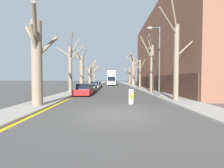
{
  "coord_description": "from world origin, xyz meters",
  "views": [
    {
      "loc": [
        -0.17,
        -8.44,
        2.01
      ],
      "look_at": [
        -0.11,
        34.26,
        0.53
      ],
      "focal_mm": 24.0,
      "sensor_mm": 36.0,
      "label": 1
    }
  ],
  "objects_px": {
    "lamp_post": "(158,58)",
    "traffic_bollard": "(131,96)",
    "parked_car_2": "(95,86)",
    "street_tree_left_2": "(81,71)",
    "street_tree_right_4": "(129,76)",
    "street_tree_right_3": "(133,71)",
    "street_tree_right_1": "(151,66)",
    "double_decker_bus": "(111,77)",
    "parked_car_0": "(84,90)",
    "street_tree_left_1": "(70,66)",
    "parked_car_3": "(98,85)",
    "street_tree_left_4": "(94,75)",
    "street_tree_right_2": "(139,72)",
    "parked_car_1": "(90,88)",
    "street_tree_left_3": "(90,76)",
    "street_tree_right_0": "(176,57)",
    "street_tree_left_0": "(36,59)"
  },
  "relations": [
    {
      "from": "lamp_post",
      "to": "traffic_bollard",
      "type": "xyz_separation_m",
      "value": [
        -3.56,
        -4.49,
        -3.72
      ]
    },
    {
      "from": "parked_car_2",
      "to": "street_tree_left_2",
      "type": "bearing_deg",
      "value": -129.71
    },
    {
      "from": "parked_car_2",
      "to": "street_tree_right_4",
      "type": "bearing_deg",
      "value": 63.7
    },
    {
      "from": "traffic_bollard",
      "to": "street_tree_right_3",
      "type": "bearing_deg",
      "value": 81.56
    },
    {
      "from": "street_tree_right_1",
      "to": "double_decker_bus",
      "type": "xyz_separation_m",
      "value": [
        -5.91,
        26.74,
        -1.45
      ]
    },
    {
      "from": "parked_car_0",
      "to": "street_tree_left_1",
      "type": "bearing_deg",
      "value": 157.05
    },
    {
      "from": "parked_car_3",
      "to": "street_tree_left_2",
      "type": "bearing_deg",
      "value": -103.43
    },
    {
      "from": "parked_car_2",
      "to": "parked_car_3",
      "type": "xyz_separation_m",
      "value": [
        0.0,
        6.33,
        -0.04
      ]
    },
    {
      "from": "street_tree_left_1",
      "to": "street_tree_right_3",
      "type": "height_order",
      "value": "street_tree_right_3"
    },
    {
      "from": "street_tree_right_4",
      "to": "lamp_post",
      "type": "height_order",
      "value": "lamp_post"
    },
    {
      "from": "street_tree_left_4",
      "to": "lamp_post",
      "type": "height_order",
      "value": "street_tree_left_4"
    },
    {
      "from": "street_tree_left_1",
      "to": "street_tree_right_4",
      "type": "height_order",
      "value": "street_tree_left_1"
    },
    {
      "from": "street_tree_right_2",
      "to": "double_decker_bus",
      "type": "relative_size",
      "value": 0.59
    },
    {
      "from": "parked_car_0",
      "to": "parked_car_3",
      "type": "relative_size",
      "value": 1.02
    },
    {
      "from": "street_tree_left_4",
      "to": "parked_car_0",
      "type": "distance_m",
      "value": 26.52
    },
    {
      "from": "parked_car_1",
      "to": "lamp_post",
      "type": "distance_m",
      "value": 11.78
    },
    {
      "from": "street_tree_left_1",
      "to": "parked_car_0",
      "type": "distance_m",
      "value": 3.6
    },
    {
      "from": "street_tree_left_3",
      "to": "parked_car_3",
      "type": "relative_size",
      "value": 1.58
    },
    {
      "from": "street_tree_left_2",
      "to": "street_tree_left_1",
      "type": "bearing_deg",
      "value": -88.37
    },
    {
      "from": "street_tree_left_3",
      "to": "parked_car_0",
      "type": "relative_size",
      "value": 1.56
    },
    {
      "from": "parked_car_0",
      "to": "street_tree_right_0",
      "type": "bearing_deg",
      "value": -29.14
    },
    {
      "from": "street_tree_left_2",
      "to": "street_tree_left_3",
      "type": "height_order",
      "value": "street_tree_left_2"
    },
    {
      "from": "parked_car_3",
      "to": "parked_car_0",
      "type": "bearing_deg",
      "value": -90.0
    },
    {
      "from": "street_tree_right_3",
      "to": "parked_car_0",
      "type": "xyz_separation_m",
      "value": [
        -8.97,
        -20.72,
        -3.47
      ]
    },
    {
      "from": "street_tree_left_4",
      "to": "street_tree_left_2",
      "type": "bearing_deg",
      "value": -90.85
    },
    {
      "from": "traffic_bollard",
      "to": "parked_car_3",
      "type": "bearing_deg",
      "value": 101.68
    },
    {
      "from": "street_tree_right_2",
      "to": "parked_car_3",
      "type": "height_order",
      "value": "street_tree_right_2"
    },
    {
      "from": "street_tree_right_2",
      "to": "street_tree_left_1",
      "type": "bearing_deg",
      "value": -133.83
    },
    {
      "from": "street_tree_left_0",
      "to": "parked_car_1",
      "type": "distance_m",
      "value": 13.58
    },
    {
      "from": "street_tree_right_4",
      "to": "street_tree_left_1",
      "type": "bearing_deg",
      "value": -110.88
    },
    {
      "from": "street_tree_right_1",
      "to": "parked_car_0",
      "type": "bearing_deg",
      "value": -159.06
    },
    {
      "from": "street_tree_left_0",
      "to": "double_decker_bus",
      "type": "xyz_separation_m",
      "value": [
        5.15,
        38.05,
        -0.89
      ]
    },
    {
      "from": "parked_car_2",
      "to": "parked_car_3",
      "type": "bearing_deg",
      "value": 90.0
    },
    {
      "from": "street_tree_right_1",
      "to": "parked_car_1",
      "type": "xyz_separation_m",
      "value": [
        -9.16,
        1.85,
        -3.33
      ]
    },
    {
      "from": "parked_car_0",
      "to": "traffic_bollard",
      "type": "distance_m",
      "value": 8.1
    },
    {
      "from": "street_tree_right_4",
      "to": "parked_car_1",
      "type": "height_order",
      "value": "street_tree_right_4"
    },
    {
      "from": "street_tree_right_2",
      "to": "parked_car_2",
      "type": "height_order",
      "value": "street_tree_right_2"
    },
    {
      "from": "street_tree_right_0",
      "to": "traffic_bollard",
      "type": "xyz_separation_m",
      "value": [
        -4.16,
        -1.34,
        -3.35
      ]
    },
    {
      "from": "street_tree_right_1",
      "to": "double_decker_bus",
      "type": "relative_size",
      "value": 0.68
    },
    {
      "from": "street_tree_left_0",
      "to": "street_tree_right_4",
      "type": "height_order",
      "value": "street_tree_left_0"
    },
    {
      "from": "lamp_post",
      "to": "street_tree_left_0",
      "type": "bearing_deg",
      "value": -150.49
    },
    {
      "from": "street_tree_right_2",
      "to": "parked_car_3",
      "type": "xyz_separation_m",
      "value": [
        -8.99,
        5.37,
        -2.76
      ]
    },
    {
      "from": "street_tree_left_1",
      "to": "street_tree_left_3",
      "type": "bearing_deg",
      "value": 89.55
    },
    {
      "from": "street_tree_left_2",
      "to": "parked_car_2",
      "type": "bearing_deg",
      "value": 50.29
    },
    {
      "from": "street_tree_right_4",
      "to": "parked_car_1",
      "type": "relative_size",
      "value": 1.37
    },
    {
      "from": "street_tree_left_0",
      "to": "lamp_post",
      "type": "bearing_deg",
      "value": 29.51
    },
    {
      "from": "street_tree_left_4",
      "to": "street_tree_right_2",
      "type": "relative_size",
      "value": 1.14
    },
    {
      "from": "street_tree_left_3",
      "to": "street_tree_left_4",
      "type": "relative_size",
      "value": 0.83
    },
    {
      "from": "street_tree_right_4",
      "to": "traffic_bollard",
      "type": "distance_m",
      "value": 36.17
    },
    {
      "from": "street_tree_right_3",
      "to": "parked_car_2",
      "type": "bearing_deg",
      "value": -133.27
    }
  ]
}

